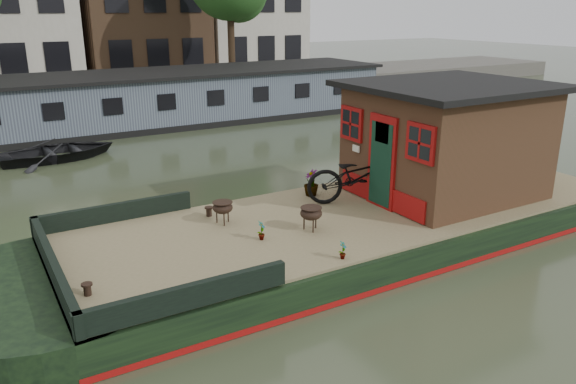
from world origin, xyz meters
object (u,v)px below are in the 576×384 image
cabin (446,139)px  potted_plant_a (261,230)px  brazier_front (311,219)px  dinghy (57,147)px  bicycle (359,176)px  brazier_rear (223,213)px

cabin → potted_plant_a: size_ratio=11.10×
potted_plant_a → brazier_front: 1.01m
brazier_front → dinghy: 10.84m
cabin → bicycle: (-1.99, 0.45, -0.65)m
bicycle → dinghy: bicycle is taller
brazier_rear → potted_plant_a: bearing=-76.6°
brazier_rear → dinghy: brazier_rear is taller
brazier_front → bicycle: bearing=25.7°
cabin → brazier_rear: 5.11m
potted_plant_a → brazier_front: (1.00, -0.05, 0.04)m
brazier_rear → dinghy: size_ratio=0.12×
cabin → brazier_front: (-3.70, -0.38, -1.00)m
brazier_rear → cabin: bearing=-8.6°
bicycle → dinghy: bearing=46.7°
potted_plant_a → dinghy: (-1.77, 10.41, -0.46)m
bicycle → brazier_rear: 3.01m
brazier_front → brazier_rear: size_ratio=1.03×
bicycle → dinghy: (-4.49, 9.64, -0.86)m
cabin → potted_plant_a: bearing=-176.1°
brazier_front → cabin: bearing=5.8°
bicycle → brazier_front: 1.93m
dinghy → cabin: bearing=-152.0°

